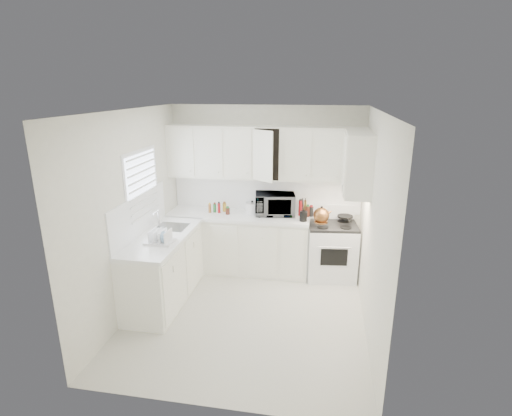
% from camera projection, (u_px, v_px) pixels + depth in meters
% --- Properties ---
extents(floor, '(3.20, 3.20, 0.00)m').
position_uv_depth(floor, '(247.00, 314.00, 5.20)').
color(floor, silver).
rests_on(floor, ground).
extents(ceiling, '(3.20, 3.20, 0.00)m').
position_uv_depth(ceiling, '(245.00, 111.00, 4.44)').
color(ceiling, white).
rests_on(ceiling, ground).
extents(wall_back, '(3.00, 0.00, 3.00)m').
position_uv_depth(wall_back, '(266.00, 189.00, 6.32)').
color(wall_back, white).
rests_on(wall_back, ground).
extents(wall_front, '(3.00, 0.00, 3.00)m').
position_uv_depth(wall_front, '(209.00, 282.00, 3.31)').
color(wall_front, white).
rests_on(wall_front, ground).
extents(wall_left, '(0.00, 3.20, 3.20)m').
position_uv_depth(wall_left, '(131.00, 214.00, 5.07)').
color(wall_left, white).
rests_on(wall_left, ground).
extents(wall_right, '(0.00, 3.20, 3.20)m').
position_uv_depth(wall_right, '(373.00, 228.00, 4.57)').
color(wall_right, white).
rests_on(wall_right, ground).
extents(window_blinds, '(0.06, 0.96, 1.06)m').
position_uv_depth(window_blinds, '(143.00, 189.00, 5.32)').
color(window_blinds, white).
rests_on(window_blinds, wall_left).
extents(lower_cabinets_back, '(2.22, 0.60, 0.90)m').
position_uv_depth(lower_cabinets_back, '(239.00, 244.00, 6.36)').
color(lower_cabinets_back, white).
rests_on(lower_cabinets_back, floor).
extents(lower_cabinets_left, '(0.60, 1.60, 0.90)m').
position_uv_depth(lower_cabinets_left, '(164.00, 270.00, 5.45)').
color(lower_cabinets_left, white).
rests_on(lower_cabinets_left, floor).
extents(countertop_back, '(2.24, 0.64, 0.05)m').
position_uv_depth(countertop_back, '(238.00, 216.00, 6.21)').
color(countertop_back, white).
rests_on(countertop_back, lower_cabinets_back).
extents(countertop_left, '(0.64, 1.62, 0.05)m').
position_uv_depth(countertop_left, '(162.00, 237.00, 5.31)').
color(countertop_left, white).
rests_on(countertop_left, lower_cabinets_left).
extents(backsplash_back, '(2.98, 0.02, 0.55)m').
position_uv_depth(backsplash_back, '(266.00, 193.00, 6.34)').
color(backsplash_back, white).
rests_on(backsplash_back, wall_back).
extents(backsplash_left, '(0.02, 1.60, 0.55)m').
position_uv_depth(backsplash_left, '(139.00, 215.00, 5.27)').
color(backsplash_left, white).
rests_on(backsplash_left, wall_left).
extents(upper_cabinets_back, '(3.00, 0.33, 0.80)m').
position_uv_depth(upper_cabinets_back, '(264.00, 179.00, 6.11)').
color(upper_cabinets_back, white).
rests_on(upper_cabinets_back, wall_back).
extents(upper_cabinets_right, '(0.33, 0.90, 0.80)m').
position_uv_depth(upper_cabinets_right, '(356.00, 193.00, 5.31)').
color(upper_cabinets_right, white).
rests_on(upper_cabinets_right, wall_right).
extents(sink, '(0.42, 0.38, 0.30)m').
position_uv_depth(sink, '(171.00, 219.00, 5.60)').
color(sink, gray).
rests_on(sink, countertop_left).
extents(stove, '(0.79, 0.67, 1.12)m').
position_uv_depth(stove, '(332.00, 244.00, 6.07)').
color(stove, white).
rests_on(stove, floor).
extents(tea_kettle, '(0.32, 0.28, 0.27)m').
position_uv_depth(tea_kettle, '(321.00, 214.00, 5.80)').
color(tea_kettle, brown).
rests_on(tea_kettle, stove).
extents(frying_pan, '(0.33, 0.45, 0.04)m').
position_uv_depth(frying_pan, '(345.00, 216.00, 6.07)').
color(frying_pan, black).
rests_on(frying_pan, stove).
extents(microwave, '(0.65, 0.43, 0.41)m').
position_uv_depth(microwave, '(275.00, 202.00, 6.14)').
color(microwave, gray).
rests_on(microwave, countertop_back).
extents(rice_cooker, '(0.27, 0.27, 0.21)m').
position_uv_depth(rice_cooker, '(252.00, 207.00, 6.19)').
color(rice_cooker, white).
rests_on(rice_cooker, countertop_back).
extents(paper_towel, '(0.12, 0.12, 0.27)m').
position_uv_depth(paper_towel, '(263.00, 203.00, 6.32)').
color(paper_towel, white).
rests_on(paper_towel, countertop_back).
extents(utensil_crock, '(0.15, 0.15, 0.37)m').
position_uv_depth(utensil_crock, '(304.00, 209.00, 5.83)').
color(utensil_crock, black).
rests_on(utensil_crock, countertop_back).
extents(dish_rack, '(0.36, 0.28, 0.20)m').
position_uv_depth(dish_rack, '(160.00, 235.00, 5.04)').
color(dish_rack, white).
rests_on(dish_rack, countertop_left).
extents(spice_left_0, '(0.06, 0.06, 0.13)m').
position_uv_depth(spice_left_0, '(212.00, 206.00, 6.38)').
color(spice_left_0, '#955928').
rests_on(spice_left_0, countertop_back).
extents(spice_left_1, '(0.06, 0.06, 0.13)m').
position_uv_depth(spice_left_1, '(215.00, 208.00, 6.28)').
color(spice_left_1, '#257031').
rests_on(spice_left_1, countertop_back).
extents(spice_left_2, '(0.06, 0.06, 0.13)m').
position_uv_depth(spice_left_2, '(221.00, 207.00, 6.35)').
color(spice_left_2, '#A6161A').
rests_on(spice_left_2, countertop_back).
extents(spice_left_3, '(0.06, 0.06, 0.13)m').
position_uv_depth(spice_left_3, '(224.00, 209.00, 6.26)').
color(spice_left_3, gold).
rests_on(spice_left_3, countertop_back).
extents(spice_left_4, '(0.06, 0.06, 0.13)m').
position_uv_depth(spice_left_4, '(230.00, 207.00, 6.33)').
color(spice_left_4, '#502317').
rests_on(spice_left_4, countertop_back).
extents(sauce_right_0, '(0.06, 0.06, 0.19)m').
position_uv_depth(sauce_right_0, '(301.00, 208.00, 6.17)').
color(sauce_right_0, '#A6161A').
rests_on(sauce_right_0, countertop_back).
extents(sauce_right_1, '(0.06, 0.06, 0.19)m').
position_uv_depth(sauce_right_1, '(304.00, 210.00, 6.11)').
color(sauce_right_1, gold).
rests_on(sauce_right_1, countertop_back).
extents(sauce_right_2, '(0.06, 0.06, 0.19)m').
position_uv_depth(sauce_right_2, '(308.00, 209.00, 6.15)').
color(sauce_right_2, '#502317').
rests_on(sauce_right_2, countertop_back).
extents(sauce_right_3, '(0.06, 0.06, 0.19)m').
position_uv_depth(sauce_right_3, '(312.00, 210.00, 6.09)').
color(sauce_right_3, black).
rests_on(sauce_right_3, countertop_back).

